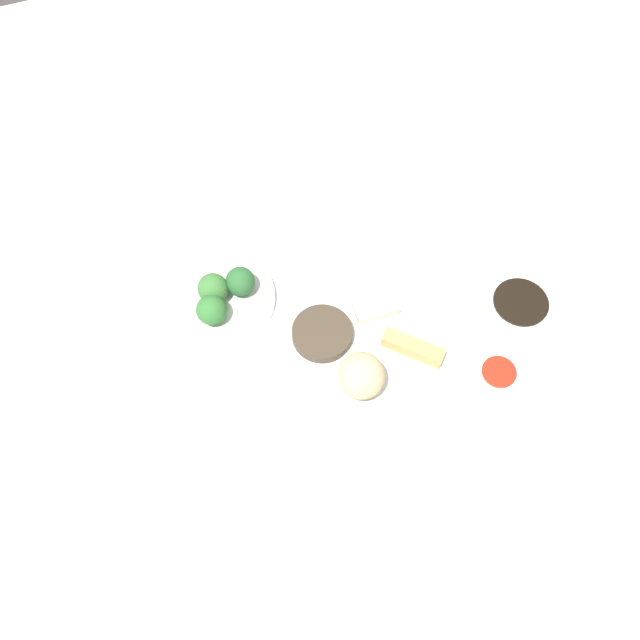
# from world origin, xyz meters

# --- Properties ---
(tabletop) EXTENTS (2.20, 2.20, 0.02)m
(tabletop) POSITION_xyz_m (0.00, 0.00, 0.01)
(tabletop) COLOR white
(tabletop) RESTS_ON ground
(main_plate) EXTENTS (0.29, 0.29, 0.02)m
(main_plate) POSITION_xyz_m (0.02, 0.00, 0.03)
(main_plate) COLOR white
(main_plate) RESTS_ON tabletop
(rice_scoop) EXTENTS (0.07, 0.07, 0.07)m
(rice_scoop) POSITION_xyz_m (0.09, -0.04, 0.07)
(rice_scoop) COLOR #CCB786
(rice_scoop) RESTS_ON main_plate
(spring_roll) EXTENTS (0.09, 0.09, 0.03)m
(spring_roll) POSITION_xyz_m (0.06, 0.07, 0.05)
(spring_roll) COLOR tan
(spring_roll) RESTS_ON main_plate
(crab_rangoon_wonton) EXTENTS (0.07, 0.08, 0.01)m
(crab_rangoon_wonton) POSITION_xyz_m (-0.04, 0.04, 0.04)
(crab_rangoon_wonton) COLOR beige
(crab_rangoon_wonton) RESTS_ON main_plate
(stir_fry_heap) EXTENTS (0.10, 0.10, 0.02)m
(stir_fry_heap) POSITION_xyz_m (-0.02, -0.06, 0.05)
(stir_fry_heap) COLOR #403628
(stir_fry_heap) RESTS_ON main_plate
(broccoli_plate) EXTENTS (0.19, 0.19, 0.01)m
(broccoli_plate) POSITION_xyz_m (-0.15, -0.20, 0.03)
(broccoli_plate) COLOR white
(broccoli_plate) RESTS_ON tabletop
(broccoli_floret_0) EXTENTS (0.05, 0.05, 0.05)m
(broccoli_floret_0) POSITION_xyz_m (-0.16, -0.21, 0.06)
(broccoli_floret_0) COLOR #3B7435
(broccoli_floret_0) RESTS_ON broccoli_plate
(broccoli_floret_1) EXTENTS (0.05, 0.05, 0.05)m
(broccoli_floret_1) POSITION_xyz_m (-0.15, -0.16, 0.06)
(broccoli_floret_1) COLOR #2B622F
(broccoli_floret_1) RESTS_ON broccoli_plate
(broccoli_floret_2) EXTENTS (0.05, 0.05, 0.05)m
(broccoli_floret_2) POSITION_xyz_m (-0.12, -0.22, 0.06)
(broccoli_floret_2) COLOR #317031
(broccoli_floret_2) RESTS_ON broccoli_plate
(soy_sauce_bowl) EXTENTS (0.11, 0.11, 0.03)m
(soy_sauce_bowl) POSITION_xyz_m (0.05, 0.27, 0.04)
(soy_sauce_bowl) COLOR white
(soy_sauce_bowl) RESTS_ON tabletop
(soy_sauce_bowl_liquid) EXTENTS (0.09, 0.09, 0.00)m
(soy_sauce_bowl_liquid) POSITION_xyz_m (0.05, 0.27, 0.05)
(soy_sauce_bowl_liquid) COLOR black
(soy_sauce_bowl_liquid) RESTS_ON soy_sauce_bowl
(sauce_ramekin_sweet_and_sour) EXTENTS (0.07, 0.07, 0.02)m
(sauce_ramekin_sweet_and_sour) POSITION_xyz_m (0.15, 0.18, 0.03)
(sauce_ramekin_sweet_and_sour) COLOR white
(sauce_ramekin_sweet_and_sour) RESTS_ON tabletop
(sauce_ramekin_sweet_and_sour_liquid) EXTENTS (0.06, 0.06, 0.00)m
(sauce_ramekin_sweet_and_sour_liquid) POSITION_xyz_m (0.15, 0.18, 0.05)
(sauce_ramekin_sweet_and_sour_liquid) COLOR red
(sauce_ramekin_sweet_and_sour_liquid) RESTS_ON sauce_ramekin_sweet_and_sour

